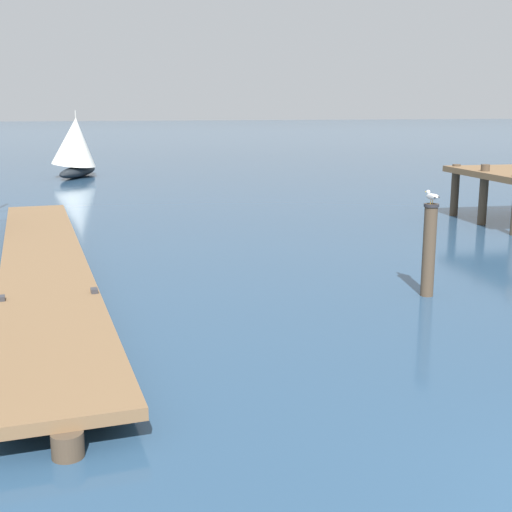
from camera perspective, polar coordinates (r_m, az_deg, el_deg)
floating_dock at (r=16.21m, az=-17.30°, el=-0.40°), size 2.47×17.68×0.53m
mooring_piling at (r=14.19m, az=14.24°, el=0.60°), size 0.30×0.30×1.89m
perched_seagull at (r=14.02m, az=14.49°, el=4.84°), size 0.19×0.38×0.27m
distant_sailboat at (r=39.05m, az=-14.85°, el=8.80°), size 3.32×4.81×3.62m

